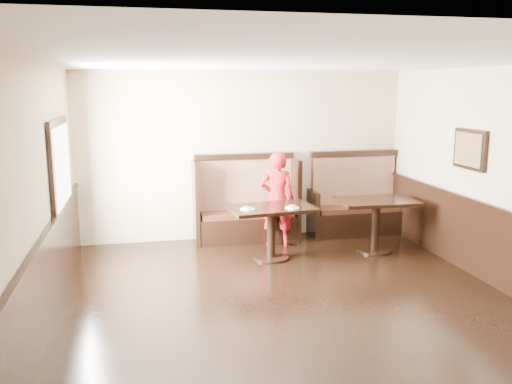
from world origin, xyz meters
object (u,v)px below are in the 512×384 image
object	(u,v)px
booth_neighbor	(355,206)
booth_main	(246,209)
table_neighbor	(376,213)
child	(277,199)
table_main	(271,219)

from	to	relation	value
booth_neighbor	booth_main	bearing A→B (deg)	179.95
table_neighbor	child	distance (m)	1.56
booth_main	child	size ratio (longest dim) A/B	1.13
booth_main	table_main	world-z (taller)	booth_main
booth_main	booth_neighbor	xyz separation A→B (m)	(1.95, -0.00, -0.05)
table_main	child	bearing A→B (deg)	61.85
booth_neighbor	table_neighbor	bearing A→B (deg)	-95.28
table_neighbor	child	size ratio (longest dim) A/B	0.79
booth_neighbor	table_main	bearing A→B (deg)	-148.62
booth_main	table_neighbor	size ratio (longest dim) A/B	1.44
booth_neighbor	table_main	distance (m)	2.09
booth_main	table_neighbor	world-z (taller)	booth_main
booth_neighbor	table_main	world-z (taller)	booth_neighbor
booth_neighbor	table_main	xyz separation A→B (m)	(-1.78, -1.09, 0.13)
booth_neighbor	table_neighbor	distance (m)	1.08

